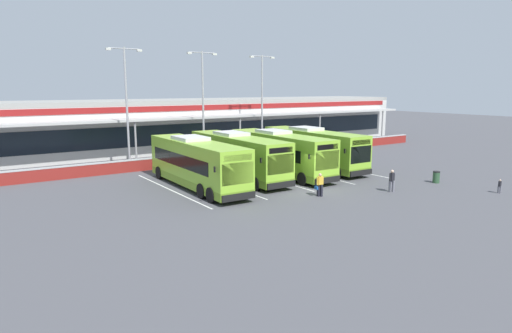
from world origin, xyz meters
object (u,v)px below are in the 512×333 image
Objects in this scene: pedestrian_child at (500,186)px; pedestrian_in_dark_coat at (392,180)px; coach_bus_leftmost at (197,164)px; coach_bus_right_centre at (312,149)px; lamp_post_west at (127,100)px; lamp_post_centre at (203,99)px; coach_bus_left_centre at (237,157)px; litter_bin at (436,177)px; coach_bus_centre at (280,154)px; lamp_post_east at (262,98)px; pedestrian_with_handbag at (320,184)px.

pedestrian_in_dark_coat is at bearing 142.57° from pedestrian_child.
coach_bus_leftmost is 1.00× the size of coach_bus_right_centre.
lamp_post_west reaches higher than pedestrian_child.
lamp_post_centre is (7.86, 0.10, 0.00)m from lamp_post_west.
coach_bus_left_centre is 10.95m from lamp_post_centre.
coach_bus_left_centre is at bearing 138.93° from litter_bin.
pedestrian_in_dark_coat is at bearing -75.20° from coach_bus_centre.
coach_bus_leftmost is at bearing -174.61° from coach_bus_right_centre.
pedestrian_child is 31.32m from lamp_post_west.
pedestrian_child is 27.55m from lamp_post_centre.
coach_bus_left_centre is at bearing -58.96° from lamp_post_west.
lamp_post_east is at bearing 61.64° from coach_bus_centre.
pedestrian_in_dark_coat is (-1.67, -10.42, -0.91)m from coach_bus_right_centre.
lamp_post_east is at bearing 46.83° from coach_bus_left_centre.
pedestrian_in_dark_coat is (2.60, -9.84, -0.91)m from coach_bus_centre.
coach_bus_left_centre is 19.62m from pedestrian_child.
pedestrian_with_handbag is 20.28m from lamp_post_west.
lamp_post_west and lamp_post_centre have the same top height.
lamp_post_east reaches higher than coach_bus_centre.
coach_bus_leftmost is at bearing 128.06° from pedestrian_with_handbag.
lamp_post_centre is (2.05, 9.77, 4.50)m from coach_bus_left_centre.
coach_bus_leftmost is 7.53× the size of pedestrian_with_handbag.
lamp_post_centre reaches higher than pedestrian_with_handbag.
pedestrian_child is (4.34, -15.02, -1.24)m from coach_bus_right_centre.
coach_bus_centre is 10.22m from pedestrian_in_dark_coat.
coach_bus_leftmost is 1.11× the size of lamp_post_centre.
coach_bus_right_centre is at bearing 5.39° from coach_bus_leftmost.
coach_bus_centre is 12.75m from litter_bin.
pedestrian_child is 4.67m from litter_bin.
coach_bus_right_centre is 11.76m from lamp_post_east.
litter_bin is (10.61, -1.91, -0.39)m from pedestrian_with_handbag.
pedestrian_with_handbag is at bearing 149.66° from pedestrian_child.
coach_bus_left_centre is at bearing 15.70° from coach_bus_leftmost.
coach_bus_leftmost and coach_bus_right_centre have the same top height.
coach_bus_right_centre is at bearing 106.11° from pedestrian_child.
litter_bin is (11.96, -10.42, -1.32)m from coach_bus_left_centre.
lamp_post_east is at bearing 65.70° from pedestrian_with_handbag.
coach_bus_leftmost reaches higher than litter_bin.
lamp_post_east reaches higher than coach_bus_left_centre.
pedestrian_in_dark_coat is 0.15× the size of lamp_post_centre.
lamp_post_centre is 1.00× the size of lamp_post_east.
coach_bus_right_centre is at bearing -0.29° from coach_bus_left_centre.
coach_bus_centre is at bearing -118.36° from lamp_post_east.
lamp_post_east is (14.37, 11.89, 4.50)m from coach_bus_leftmost.
pedestrian_in_dark_coat is 22.09m from lamp_post_east.
lamp_post_centre is 23.23m from litter_bin.
pedestrian_child is at bearing -84.42° from lamp_post_east.
lamp_post_east is at bearing 95.58° from pedestrian_child.
lamp_post_west is (-9.73, 10.29, 4.50)m from coach_bus_centre.
pedestrian_in_dark_coat is 0.15× the size of lamp_post_west.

